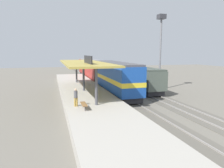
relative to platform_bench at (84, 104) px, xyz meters
name	(u,v)px	position (x,y,z in m)	size (l,w,h in m)	color
ground_plane	(130,94)	(8.00, 9.15, -1.34)	(120.00, 120.00, 0.00)	#666056
track_near	(116,95)	(6.00, 9.15, -1.31)	(3.20, 110.00, 0.16)	#565249
track_far	(146,93)	(10.60, 9.15, -1.31)	(3.20, 110.00, 0.16)	#565249
platform	(84,94)	(1.40, 9.15, -0.89)	(6.00, 44.00, 0.90)	#9E998E
station_canopy	(83,63)	(1.40, 9.06, 3.19)	(5.20, 18.00, 4.70)	#47474C
platform_bench	(84,104)	(0.00, 0.00, 0.00)	(0.44, 1.70, 0.50)	#333338
locomotive	(115,77)	(6.00, 9.90, 1.07)	(2.93, 14.43, 4.44)	#28282D
passenger_carriage_single	(91,69)	(6.00, 27.90, 0.97)	(2.90, 20.00, 4.24)	#28282D
freight_car	(139,78)	(10.60, 11.64, 0.63)	(2.80, 12.00, 3.54)	#28282D
light_mast	(161,36)	(13.80, 11.09, 7.05)	(1.10, 1.10, 11.70)	slate
person_waiting	(76,96)	(-0.58, 1.17, 0.51)	(0.34, 0.34, 1.71)	olive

